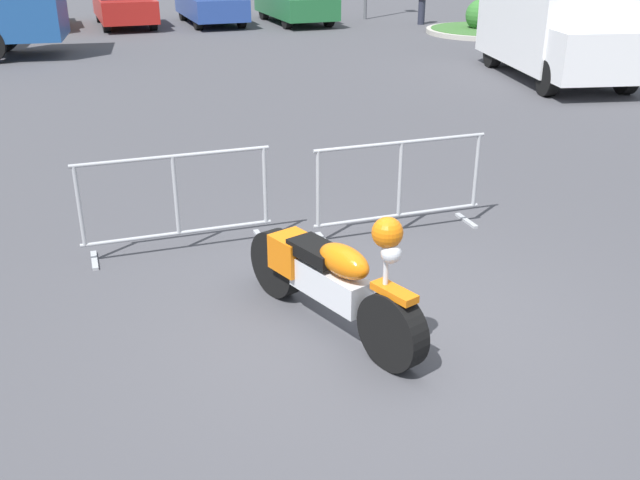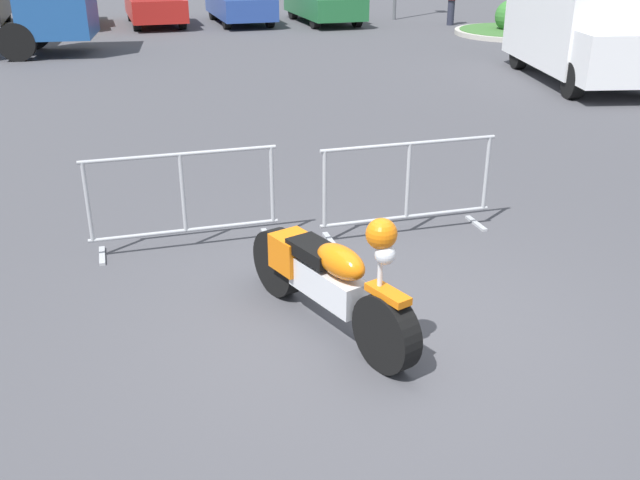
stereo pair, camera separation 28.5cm
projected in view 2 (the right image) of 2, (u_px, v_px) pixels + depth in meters
name	position (u px, v px, depth m)	size (l,w,h in m)	color
ground_plane	(370.00, 329.00, 6.18)	(120.00, 120.00, 0.00)	#424247
motorcycle	(327.00, 278.00, 6.03)	(1.13, 2.04, 1.24)	black
crowd_barrier_near	(183.00, 200.00, 7.52)	(2.01, 0.67, 1.07)	#9EA0A5
crowd_barrier_far	(408.00, 187.00, 7.88)	(2.01, 0.67, 1.07)	#9EA0A5
delivery_van	(582.00, 23.00, 15.63)	(2.38, 5.15, 2.31)	white
parked_car_yellow	(67.00, 4.00, 24.50)	(2.25, 4.34, 1.41)	yellow
parked_car_red	(154.00, 2.00, 24.67)	(2.39, 4.60, 1.49)	#B21E19
parked_car_blue	(240.00, 2.00, 25.06)	(2.37, 4.55, 1.48)	#284799
parked_car_green	(324.00, 1.00, 25.17)	(2.39, 4.60, 1.49)	#236B38
planter_island	(513.00, 26.00, 22.73)	(3.77, 3.77, 1.06)	#ADA89E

